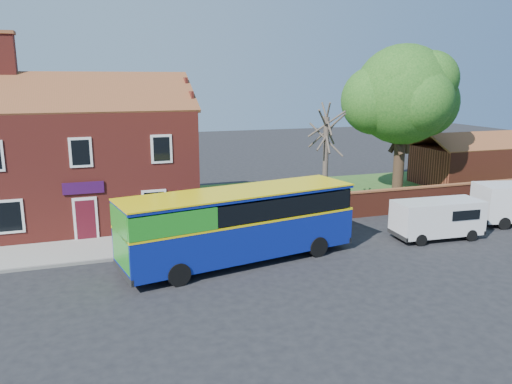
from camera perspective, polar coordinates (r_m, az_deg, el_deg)
name	(u,v)px	position (r m, az deg, el deg)	size (l,w,h in m)	color
ground	(263,277)	(21.36, 0.80, -9.66)	(120.00, 120.00, 0.00)	black
pavement	(88,250)	(25.67, -18.69, -6.31)	(18.00, 3.50, 0.12)	gray
kerb	(88,262)	(24.02, -18.66, -7.60)	(18.00, 0.15, 0.14)	slate
grass_strip	(369,191)	(38.07, 12.84, 0.09)	(26.00, 12.00, 0.04)	#426B28
shop_building	(82,163)	(30.49, -19.25, 3.10)	(12.30, 8.13, 10.50)	maroon
boundary_wall	(420,199)	(33.07, 18.29, -0.73)	(22.00, 0.38, 1.60)	maroon
outbuilding	(470,164)	(43.12, 23.23, 2.98)	(8.20, 5.06, 4.17)	maroon
bus	(233,223)	(22.38, -2.67, -3.54)	(11.17, 4.75, 3.30)	navy
van_near	(438,217)	(27.63, 20.04, -2.75)	(4.72, 2.16, 2.03)	silver
large_tree	(402,98)	(36.61, 16.39, 10.29)	(8.64, 6.84, 10.54)	black
bare_tree	(326,159)	(31.20, 7.96, 3.71)	(2.42, 2.89, 6.46)	#4C4238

